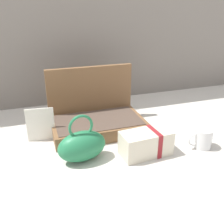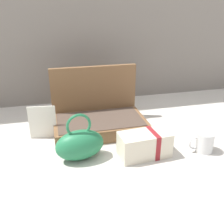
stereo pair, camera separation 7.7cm
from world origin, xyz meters
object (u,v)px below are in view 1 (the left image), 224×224
info_card_left (41,125)px  coffee_mug (202,138)px  cream_toiletry_bag (147,143)px  teal_pouch_handbag (82,145)px  open_suitcase (96,116)px

info_card_left → coffee_mug: bearing=-15.9°
cream_toiletry_bag → info_card_left: bearing=147.9°
teal_pouch_handbag → info_card_left: bearing=124.1°
coffee_mug → info_card_left: (-0.67, 0.29, 0.04)m
cream_toiletry_bag → coffee_mug: (0.26, -0.03, -0.01)m
open_suitcase → cream_toiletry_bag: size_ratio=2.05×
open_suitcase → cream_toiletry_bag: bearing=-65.1°
cream_toiletry_bag → info_card_left: (-0.41, 0.26, 0.03)m
coffee_mug → cream_toiletry_bag: bearing=174.1°
open_suitcase → teal_pouch_handbag: open_suitcase is taller
open_suitcase → info_card_left: bearing=-170.9°
cream_toiletry_bag → info_card_left: size_ratio=1.36×
open_suitcase → cream_toiletry_bag: 0.33m
open_suitcase → coffee_mug: (0.40, -0.33, -0.02)m
teal_pouch_handbag → cream_toiletry_bag: size_ratio=0.98×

